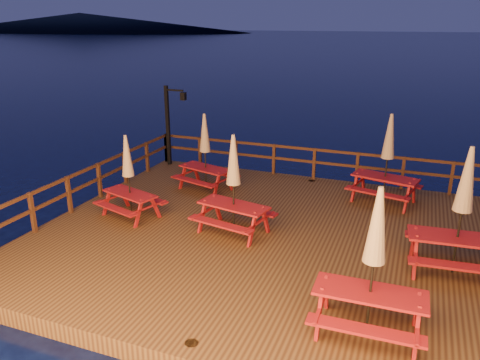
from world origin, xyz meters
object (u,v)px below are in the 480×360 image
Objects in this scene: picnic_table_0 at (374,261)px; picnic_table_2 at (128,175)px; picnic_table_1 at (233,183)px; lamp_post at (171,118)px.

picnic_table_2 is at bearing 155.64° from picnic_table_0.
picnic_table_1 is 3.10m from picnic_table_2.
lamp_post is 11.26m from picnic_table_0.
lamp_post is 1.15× the size of picnic_table_1.
picnic_table_1 is at bearing 18.30° from picnic_table_2.
picnic_table_0 is 1.05× the size of picnic_table_1.
picnic_table_1 is at bearing -47.21° from lamp_post.
picnic_table_1 reaches higher than picnic_table_2.
picnic_table_1 is (-3.75, 2.98, -0.07)m from picnic_table_0.
lamp_post is at bearing 135.23° from picnic_table_0.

